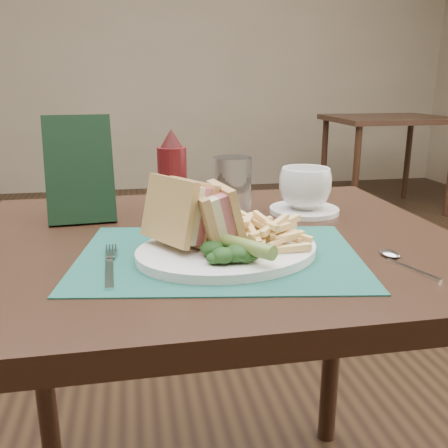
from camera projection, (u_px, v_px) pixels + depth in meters
name	position (u px, v px, depth m)	size (l,w,h in m)	color
floor	(189.00, 413.00, 1.60)	(7.00, 7.00, 0.00)	black
wall_back	(147.00, 188.00, 4.90)	(6.00, 6.00, 0.00)	gray
table_main	(214.00, 410.00, 1.02)	(0.90, 0.75, 0.75)	black
table_bg_right	(384.00, 164.00, 4.03)	(0.90, 0.75, 0.75)	black
placemat	(219.00, 256.00, 0.82)	(0.46, 0.33, 0.00)	#195045
plate	(227.00, 251.00, 0.81)	(0.30, 0.24, 0.01)	white
sandwich_half_a	(169.00, 213.00, 0.79)	(0.06, 0.11, 0.10)	tan
sandwich_half_b	(202.00, 217.00, 0.80)	(0.06, 0.10, 0.09)	tan
kale_garnish	(234.00, 251.00, 0.75)	(0.11, 0.08, 0.03)	#153312
pickle_spear	(242.00, 245.00, 0.75)	(0.02, 0.02, 0.12)	#5A762D
fries_pile	(265.00, 228.00, 0.82)	(0.18, 0.20, 0.05)	#F1C878
fork	(110.00, 263.00, 0.76)	(0.03, 0.17, 0.01)	silver
spoon	(404.00, 262.00, 0.78)	(0.03, 0.15, 0.01)	silver
saucer	(304.00, 210.00, 1.08)	(0.15, 0.15, 0.01)	white
coffee_cup	(305.00, 188.00, 1.07)	(0.11, 0.11, 0.09)	white
drinking_glass	(232.00, 189.00, 1.01)	(0.08, 0.08, 0.13)	white
ketchup_bottle	(172.00, 176.00, 1.00)	(0.06, 0.06, 0.19)	#500D10
check_presenter	(80.00, 169.00, 0.99)	(0.13, 0.01, 0.22)	black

